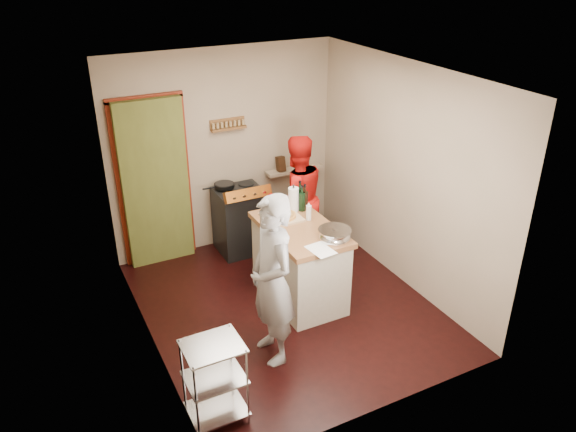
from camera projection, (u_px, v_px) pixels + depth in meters
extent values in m
plane|color=black|center=(287.00, 306.00, 6.35)|extent=(3.50, 3.50, 0.00)
cube|color=gray|center=(225.00, 150.00, 7.17)|extent=(3.00, 0.04, 2.60)
cube|color=#565B23|center=(152.00, 180.00, 6.93)|extent=(0.80, 0.40, 2.10)
cube|color=maroon|center=(119.00, 188.00, 6.70)|extent=(0.06, 0.06, 2.10)
cube|color=maroon|center=(187.00, 176.00, 7.05)|extent=(0.06, 0.06, 2.10)
cube|color=maroon|center=(144.00, 97.00, 6.41)|extent=(0.90, 0.06, 0.06)
cube|color=brown|center=(229.00, 128.00, 7.01)|extent=(0.46, 0.09, 0.03)
cube|color=brown|center=(227.00, 123.00, 7.02)|extent=(0.46, 0.02, 0.12)
cube|color=olive|center=(228.00, 124.00, 6.99)|extent=(0.42, 0.04, 0.07)
cube|color=gray|center=(294.00, 170.00, 7.65)|extent=(0.80, 0.18, 0.04)
cube|color=black|center=(281.00, 164.00, 7.52)|extent=(0.10, 0.14, 0.22)
cube|color=gray|center=(141.00, 233.00, 5.16)|extent=(0.04, 3.50, 2.60)
cube|color=gray|center=(404.00, 177.00, 6.38)|extent=(0.04, 3.50, 2.60)
cube|color=white|center=(286.00, 73.00, 5.19)|extent=(3.00, 3.50, 0.02)
cube|color=black|center=(241.00, 222.00, 7.33)|extent=(0.60, 0.55, 0.80)
cube|color=black|center=(239.00, 192.00, 7.14)|extent=(0.60, 0.55, 0.06)
cube|color=#974F16|center=(248.00, 194.00, 6.88)|extent=(0.60, 0.15, 0.17)
cylinder|color=black|center=(224.00, 185.00, 7.15)|extent=(0.26, 0.26, 0.05)
cylinder|color=silver|center=(197.00, 405.00, 4.46)|extent=(0.02, 0.02, 0.80)
cylinder|color=silver|center=(248.00, 387.00, 4.64)|extent=(0.02, 0.02, 0.80)
cylinder|color=silver|center=(183.00, 377.00, 4.74)|extent=(0.02, 0.02, 0.80)
cylinder|color=silver|center=(231.00, 361.00, 4.92)|extent=(0.02, 0.02, 0.80)
cube|color=silver|center=(217.00, 409.00, 4.82)|extent=(0.48, 0.40, 0.02)
cube|color=silver|center=(215.00, 378.00, 4.67)|extent=(0.48, 0.40, 0.02)
cube|color=silver|center=(212.00, 346.00, 4.52)|extent=(0.48, 0.40, 0.02)
cube|color=beige|center=(299.00, 265.00, 6.32)|extent=(0.65, 1.15, 0.85)
cube|color=brown|center=(300.00, 229.00, 6.12)|extent=(0.71, 1.21, 0.06)
cube|color=tan|center=(282.00, 217.00, 6.29)|extent=(0.40, 0.40, 0.02)
cylinder|color=#DF9045|center=(282.00, 215.00, 6.28)|extent=(0.32, 0.32, 0.02)
ellipsoid|color=silver|center=(335.00, 234.00, 5.84)|extent=(0.35, 0.35, 0.11)
cylinder|color=white|center=(293.00, 199.00, 6.42)|extent=(0.12, 0.12, 0.28)
cylinder|color=silver|center=(309.00, 213.00, 6.23)|extent=(0.06, 0.06, 0.17)
cube|color=white|center=(321.00, 250.00, 5.65)|extent=(0.24, 0.32, 0.00)
cylinder|color=black|center=(300.00, 193.00, 6.53)|extent=(0.08, 0.08, 0.31)
cylinder|color=black|center=(305.00, 197.00, 6.44)|extent=(0.08, 0.08, 0.31)
cylinder|color=black|center=(302.00, 198.00, 6.41)|extent=(0.08, 0.08, 0.31)
imported|color=#B2B2B7|center=(272.00, 281.00, 5.23)|extent=(0.42, 0.63, 1.73)
imported|color=red|center=(296.00, 198.00, 7.03)|extent=(0.81, 0.65, 1.63)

